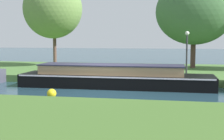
{
  "coord_description": "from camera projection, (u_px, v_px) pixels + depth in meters",
  "views": [
    {
      "loc": [
        3.58,
        -15.32,
        2.61
      ],
      "look_at": [
        0.42,
        1.2,
        0.9
      ],
      "focal_mm": 51.75,
      "sensor_mm": 36.0,
      "label": 1
    }
  ],
  "objects": [
    {
      "name": "ground_plane",
      "position": [
        99.0,
        90.0,
        15.9
      ],
      "size": [
        120.0,
        120.0,
        0.0
      ],
      "primitive_type": "plane",
      "color": "#213D4A"
    },
    {
      "name": "riverbank_far",
      "position": [
        122.0,
        72.0,
        22.72
      ],
      "size": [
        72.0,
        10.0,
        0.4
      ],
      "primitive_type": "cube",
      "color": "#466D32",
      "rests_on": "ground_plane"
    },
    {
      "name": "black_barge",
      "position": [
        114.0,
        77.0,
        16.92
      ],
      "size": [
        10.06,
        2.18,
        1.2
      ],
      "color": "black",
      "rests_on": "ground_plane"
    },
    {
      "name": "willow_tree_left",
      "position": [
        53.0,
        9.0,
        24.52
      ],
      "size": [
        4.5,
        4.24,
        6.62
      ],
      "color": "brown",
      "rests_on": "riverbank_far"
    },
    {
      "name": "willow_tree_centre",
      "position": [
        195.0,
        12.0,
        22.46
      ],
      "size": [
        5.39,
        3.83,
        6.29
      ],
      "color": "brown",
      "rests_on": "riverbank_far"
    },
    {
      "name": "lamp_post",
      "position": [
        187.0,
        47.0,
        18.68
      ],
      "size": [
        0.24,
        0.24,
        2.56
      ],
      "color": "#333338",
      "rests_on": "riverbank_far"
    },
    {
      "name": "mooring_post_near",
      "position": [
        114.0,
        71.0,
        18.48
      ],
      "size": [
        0.12,
        0.12,
        0.52
      ],
      "primitive_type": "cylinder",
      "color": "#4A3732",
      "rests_on": "riverbank_far"
    },
    {
      "name": "channel_buoy",
      "position": [
        52.0,
        93.0,
        13.85
      ],
      "size": [
        0.41,
        0.41,
        0.41
      ],
      "primitive_type": "sphere",
      "color": "yellow",
      "rests_on": "ground_plane"
    }
  ]
}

